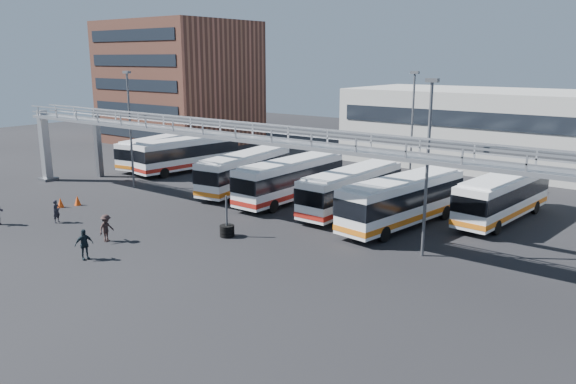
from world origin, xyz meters
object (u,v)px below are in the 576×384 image
Objects in this scene: bus_6 at (403,199)px; bus_7 at (503,195)px; pedestrian_c at (106,228)px; pedestrian_d at (84,244)px; light_pole_back at (412,125)px; cone_right at (60,203)px; light_pole_left at (130,123)px; light_pole_mid at (428,159)px; bus_1 at (187,153)px; bus_4 at (290,178)px; bus_3 at (245,170)px; bus_5 at (352,189)px; bus_0 at (159,150)px; pedestrian_a at (56,211)px; cone_left at (77,200)px; tire_stack at (227,230)px.

bus_7 is (4.98, 5.61, -0.08)m from bus_6.
pedestrian_d is (1.77, -2.73, 0.02)m from pedestrian_c.
pedestrian_c is at bearing -109.93° from light_pole_back.
light_pole_left is at bearing 98.05° from cone_right.
light_pole_mid is at bearing -71.23° from pedestrian_c.
bus_1 is 16.07m from bus_4.
bus_3 reaches higher than bus_5.
light_pole_left reaches higher than bus_3.
light_pole_mid is 17.00m from light_pole_back.
light_pole_left is 9.00m from bus_1.
bus_1 is (-29.64, 8.98, -3.83)m from light_pole_mid.
pedestrian_c is (17.05, -18.58, -0.88)m from bus_0.
light_pole_left is 16.09m from pedestrian_c.
light_pole_left is 0.90× the size of bus_4.
light_pole_mid is at bearing -84.78° from pedestrian_a.
bus_7 reaches higher than bus_0.
bus_7 is (31.01, 1.29, -0.06)m from bus_1.
cone_right is (7.08, -15.75, -1.37)m from bus_0.
bus_3 reaches higher than cone_left.
cone_right is (1.10, -7.80, -5.34)m from light_pole_left.
bus_1 is at bearing 179.03° from bus_6.
bus_7 reaches higher than pedestrian_a.
bus_1 is 14.55× the size of cone_left.
bus_0 is 6.51× the size of pedestrian_a.
bus_0 is 0.93× the size of bus_1.
bus_3 is at bearing 58.53° from cone_right.
light_pole_back is (20.00, 14.00, 0.00)m from light_pole_left.
bus_7 is 6.74× the size of pedestrian_a.
light_pole_left is 24.95m from bus_6.
pedestrian_a is 12.70m from tire_stack.
pedestrian_a is (-15.28, -24.24, -4.90)m from light_pole_back.
pedestrian_a is at bearing -136.29° from bus_6.
bus_3 reaches higher than pedestrian_a.
pedestrian_c is 2.27× the size of cone_right.
light_pole_left is at bearing -158.70° from bus_3.
bus_6 is 6.61× the size of pedestrian_c.
bus_7 is (35.35, 1.32, 0.08)m from bus_0.
pedestrian_d is at bearing -57.54° from bus_0.
pedestrian_a is at bearing -122.22° from light_pole_back.
bus_4 is (-5.93, -9.42, -3.84)m from light_pole_back.
bus_3 is 1.00× the size of bus_4.
cone_right is (2.74, -15.78, -1.51)m from bus_1.
bus_6 is at bearing -53.85° from pedestrian_c.
bus_1 is 22.44m from tire_stack.
light_pole_mid is at bearing -25.05° from bus_3.
light_pole_back is 29.07m from pedestrian_a.
bus_4 reaches higher than cone_left.
pedestrian_c is 0.65× the size of tire_stack.
bus_7 is (20.46, 4.32, -0.03)m from bus_3.
pedestrian_d is (-11.54, -17.01, -1.01)m from bus_6.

